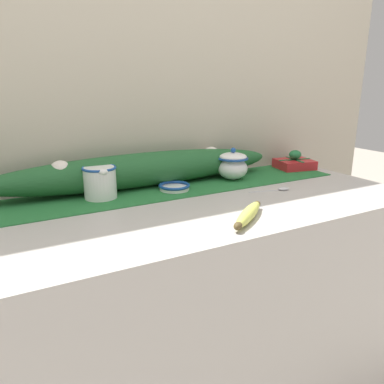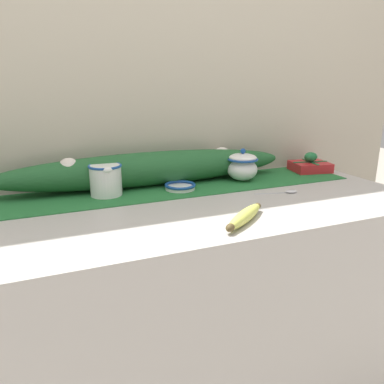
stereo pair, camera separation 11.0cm
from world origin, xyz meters
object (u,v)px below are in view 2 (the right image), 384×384
object	(u,v)px
banana	(245,216)
gift_box	(310,165)
spoon	(289,192)
cream_pitcher	(106,179)
sugar_bowl	(242,166)
small_dish	(180,186)

from	to	relation	value
banana	gift_box	world-z (taller)	gift_box
spoon	gift_box	xyz separation A→B (m)	(0.27, 0.23, 0.02)
cream_pitcher	gift_box	bearing A→B (deg)	1.74
cream_pitcher	sugar_bowl	world-z (taller)	sugar_bowl
sugar_bowl	banana	size ratio (longest dim) A/B	0.65
cream_pitcher	banana	size ratio (longest dim) A/B	0.68
sugar_bowl	gift_box	distance (m)	0.34
banana	sugar_bowl	bearing A→B (deg)	61.10
cream_pitcher	small_dish	xyz separation A→B (m)	(0.25, -0.03, -0.04)
small_dish	spoon	size ratio (longest dim) A/B	0.73
spoon	cream_pitcher	bearing A→B (deg)	174.47
sugar_bowl	gift_box	size ratio (longest dim) A/B	0.72
cream_pitcher	gift_box	distance (m)	0.85
small_dish	spoon	bearing A→B (deg)	-27.79
sugar_bowl	small_dish	world-z (taller)	sugar_bowl
spoon	gift_box	distance (m)	0.36
spoon	sugar_bowl	bearing A→B (deg)	122.18
banana	spoon	bearing A→B (deg)	33.47
sugar_bowl	banana	world-z (taller)	sugar_bowl
sugar_bowl	spoon	distance (m)	0.22
small_dish	spoon	xyz separation A→B (m)	(0.33, -0.17, -0.01)
sugar_bowl	spoon	size ratio (longest dim) A/B	0.82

